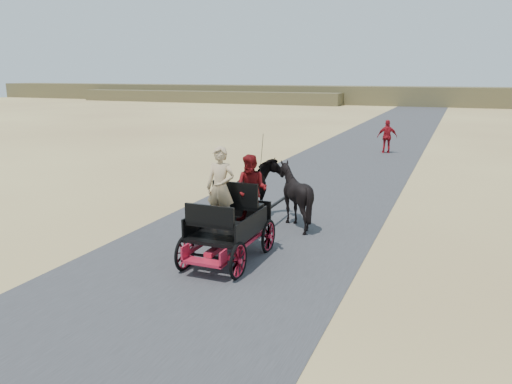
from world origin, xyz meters
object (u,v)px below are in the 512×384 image
at_px(horse_right, 295,195).
at_px(pedestrian, 387,137).
at_px(carriage, 229,244).
at_px(horse_left, 257,192).

bearing_deg(horse_right, pedestrian, -91.95).
distance_m(carriage, pedestrian, 17.05).
distance_m(carriage, horse_right, 3.09).
xyz_separation_m(carriage, horse_left, (-0.55, 3.00, 0.49)).
height_order(carriage, pedestrian, pedestrian).
relative_size(carriage, horse_right, 1.41).
xyz_separation_m(horse_right, pedestrian, (0.48, 14.01, 0.01)).
distance_m(horse_right, pedestrian, 14.02).
height_order(horse_left, pedestrian, pedestrian).
bearing_deg(carriage, horse_right, 79.61).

